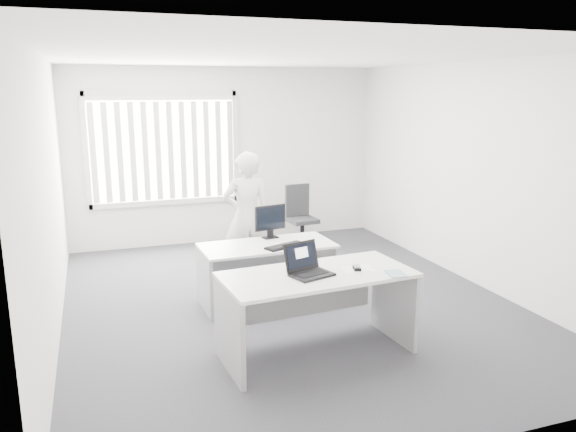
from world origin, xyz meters
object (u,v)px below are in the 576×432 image
object	(u,v)px
desk_far	(267,260)
monitor	(270,222)
laptop	(312,261)
person	(247,216)
office_chair	(301,227)
desk_near	(317,296)

from	to	relation	value
desk_far	monitor	size ratio (longest dim) A/B	3.87
desk_far	laptop	bearing A→B (deg)	-93.61
person	office_chair	bearing A→B (deg)	-131.37
office_chair	laptop	xyz separation A→B (m)	(-1.28, -3.66, 0.64)
desk_near	person	size ratio (longest dim) A/B	1.08
desk_far	monitor	distance (m)	0.49
desk_far	office_chair	xyz separation A→B (m)	(1.23, 2.15, -0.20)
office_chair	desk_near	bearing A→B (deg)	-113.53
desk_far	monitor	world-z (taller)	monitor
monitor	office_chair	bearing A→B (deg)	49.08
office_chair	person	distance (m)	1.86
desk_far	desk_near	bearing A→B (deg)	-90.52
office_chair	desk_far	bearing A→B (deg)	-124.88
desk_near	laptop	bearing A→B (deg)	-146.83
person	monitor	size ratio (longest dim) A/B	4.20
desk_far	person	bearing A→B (deg)	88.34
laptop	monitor	bearing A→B (deg)	67.48
desk_far	office_chair	size ratio (longest dim) A/B	1.60
person	laptop	bearing A→B (deg)	91.76
desk_near	desk_far	distance (m)	1.45
office_chair	person	xyz separation A→B (m)	(-1.24, -1.27, 0.54)
laptop	office_chair	bearing A→B (deg)	53.62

